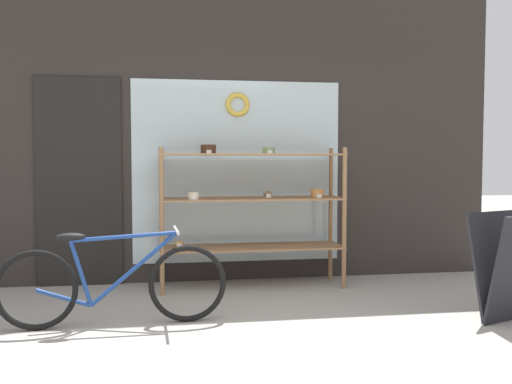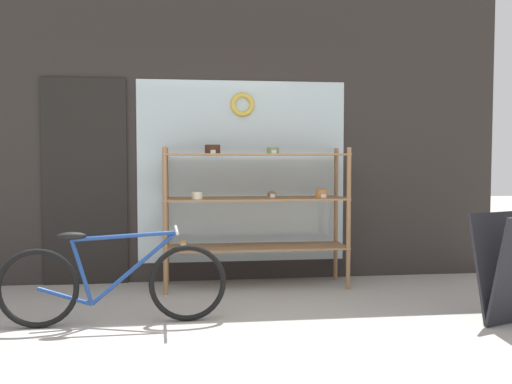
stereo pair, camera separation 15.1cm
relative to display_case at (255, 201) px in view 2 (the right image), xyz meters
The scene contains 5 objects.
ground_plane 2.40m from the display_case, 97.43° to the right, with size 30.00×30.00×0.00m, color gray.
storefront_facade 1.13m from the display_case, 129.53° to the left, with size 6.00×0.13×3.85m.
display_case is the anchor object (origin of this frame).
bicycle 1.80m from the display_case, 136.91° to the right, with size 1.74×0.46×0.74m.
sandwich_board 2.42m from the display_case, 39.95° to the right, with size 0.67×0.55×0.85m.
Camera 2 is at (-0.43, -3.41, 1.28)m, focal length 40.00 mm.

